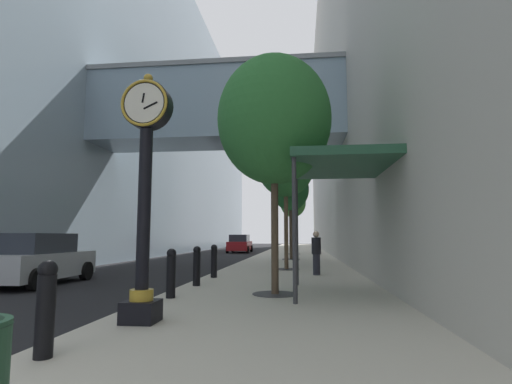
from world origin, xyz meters
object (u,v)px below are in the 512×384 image
object	(u,v)px
street_clock	(145,182)
street_tree_mid_near	(286,164)
street_tree_far	(293,203)
pedestrian_walking	(316,252)
bollard_third	(171,272)
bollard_nearest	(46,306)
bollard_fourth	(197,265)
bollard_fifth	(214,260)
street_tree_near	(274,120)
car_silver_near	(36,260)
street_tree_mid_far	(290,190)
car_red_mid	(240,244)

from	to	relation	value
street_clock	street_tree_mid_near	world-z (taller)	street_tree_mid_near
street_tree_far	pedestrian_walking	world-z (taller)	street_tree_far
street_clock	bollard_third	bearing A→B (deg)	97.96
bollard_nearest	pedestrian_walking	size ratio (longest dim) A/B	0.71
bollard_fourth	bollard_fifth	distance (m)	2.26
bollard_fifth	street_tree_near	xyz separation A→B (m)	(2.33, -3.70, 3.74)
street_clock	street_tree_far	xyz separation A→B (m)	(1.97, 25.37, 1.74)
bollard_fourth	street_tree_mid_near	distance (m)	7.45
bollard_nearest	bollard_third	bearing A→B (deg)	90.00
car_silver_near	street_tree_mid_near	bearing A→B (deg)	33.37
bollard_nearest	bollard_third	world-z (taller)	same
bollard_third	street_tree_mid_far	xyz separation A→B (m)	(2.33, 15.47, 3.67)
bollard_fifth	street_tree_mid_far	world-z (taller)	street_tree_mid_far
bollard_third	bollard_fifth	distance (m)	4.51
street_tree_far	bollard_nearest	bearing A→B (deg)	-94.88
street_tree_near	bollard_third	bearing A→B (deg)	-160.73
street_clock	bollard_fourth	xyz separation A→B (m)	(-0.36, 4.82, -1.73)
bollard_fourth	pedestrian_walking	xyz separation A→B (m)	(3.51, 3.54, 0.25)
bollard_fifth	pedestrian_walking	world-z (taller)	pedestrian_walking
street_tree_mid_far	street_tree_far	world-z (taller)	street_tree_mid_far
bollard_fourth	street_tree_mid_far	world-z (taller)	street_tree_mid_far
street_tree_far	pedestrian_walking	bearing A→B (deg)	-86.03
street_tree_mid_near	bollard_nearest	bearing A→B (deg)	-100.43
car_red_mid	street_clock	bearing A→B (deg)	-84.11
bollard_fifth	street_tree_near	bearing A→B (deg)	-57.77
car_red_mid	bollard_third	bearing A→B (deg)	-84.30
bollard_nearest	car_red_mid	xyz separation A→B (m)	(-2.85, 33.12, 0.09)
bollard_fourth	car_silver_near	distance (m)	5.51
bollard_fourth	car_red_mid	world-z (taller)	car_red_mid
street_tree_mid_near	street_tree_far	world-z (taller)	street_tree_mid_near
street_tree_mid_near	pedestrian_walking	world-z (taller)	street_tree_mid_near
bollard_fourth	car_silver_near	xyz separation A→B (m)	(-5.46, 0.76, 0.07)
bollard_nearest	street_tree_far	distance (m)	27.63
street_tree_near	street_tree_far	world-z (taller)	street_tree_near
bollard_third	car_red_mid	bearing A→B (deg)	95.70
car_silver_near	car_red_mid	bearing A→B (deg)	84.18
bollard_nearest	street_tree_near	size ratio (longest dim) A/B	0.19
bollard_fourth	bollard_fifth	size ratio (longest dim) A/B	1.00
bollard_nearest	street_tree_mid_near	distance (m)	13.46
bollard_fourth	car_red_mid	distance (m)	26.51
bollard_fourth	pedestrian_walking	bearing A→B (deg)	45.23
street_tree_mid_far	street_tree_far	distance (m)	7.33
bollard_fifth	car_silver_near	bearing A→B (deg)	-164.65
bollard_nearest	street_tree_mid_far	bearing A→B (deg)	83.35
street_tree_near	pedestrian_walking	size ratio (longest dim) A/B	3.78
bollard_third	street_tree_near	xyz separation A→B (m)	(2.33, 0.82, 3.74)
pedestrian_walking	car_red_mid	xyz separation A→B (m)	(-6.36, 22.81, -0.15)
bollard_fifth	street_tree_mid_near	distance (m)	5.84
street_clock	bollard_fifth	world-z (taller)	street_clock
bollard_fourth	street_tree_far	distance (m)	20.97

